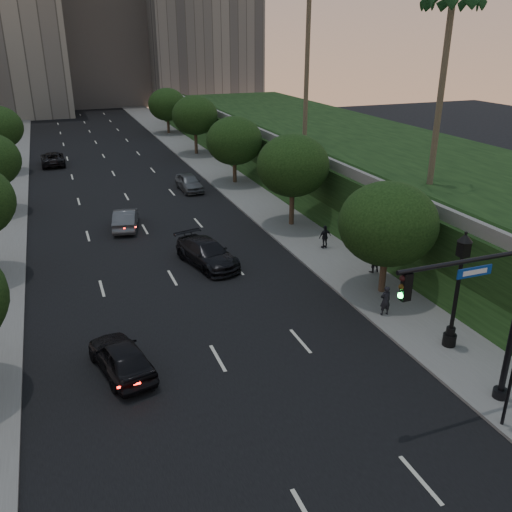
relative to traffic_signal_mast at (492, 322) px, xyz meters
name	(u,v)px	position (x,y,z in m)	size (l,w,h in m)	color
ground	(259,431)	(-8.30, 1.67, -3.67)	(160.00, 160.00, 0.00)	black
road_surface	(130,203)	(-8.30, 31.67, -3.66)	(16.00, 140.00, 0.02)	black
sidewalk_right	(245,191)	(1.95, 31.67, -3.60)	(4.50, 140.00, 0.15)	slate
embankment	(372,164)	(13.70, 29.67, -1.67)	(18.00, 90.00, 4.00)	black
parapet_wall	(288,145)	(5.20, 29.67, 0.68)	(0.35, 90.00, 0.70)	slate
office_block_mid	(98,34)	(-2.30, 103.67, 9.33)	(22.00, 18.00, 26.00)	#9B948E
office_block_right	(195,6)	(15.70, 97.67, 14.33)	(20.00, 22.00, 36.00)	gray
tree_right_a	(388,224)	(2.00, 9.67, 0.35)	(5.20, 5.20, 6.24)	#38281C
tree_right_b	(293,166)	(2.00, 21.67, 0.84)	(5.20, 5.20, 6.74)	#38281C
tree_right_c	(234,141)	(2.00, 34.67, 0.35)	(5.20, 5.20, 6.24)	#38281C
tree_right_d	(195,115)	(2.00, 48.67, 0.84)	(5.20, 5.20, 6.74)	#38281C
tree_right_e	(167,105)	(2.00, 63.67, 0.35)	(5.20, 5.20, 6.24)	#38281C
traffic_signal_mast	(492,322)	(0.00, 0.00, 0.00)	(5.68, 0.56, 7.00)	black
street_lamp	(456,296)	(1.75, 3.80, -1.04)	(0.64, 0.64, 5.62)	black
pedestrian_signal	(510,392)	(0.01, -1.31, -2.11)	(0.30, 0.33, 2.50)	black
sedan_near_left	(121,357)	(-12.34, 7.12, -2.92)	(1.78, 4.42, 1.50)	black
sedan_mid_left	(126,219)	(-9.51, 25.42, -2.94)	(1.56, 4.47, 1.47)	#4F5256
sedan_far_left	(53,159)	(-13.85, 48.91, -2.96)	(2.35, 5.10, 1.42)	black
sedan_near_right	(207,253)	(-5.83, 16.85, -2.90)	(2.16, 5.32, 1.54)	black
sedan_far_right	(189,182)	(-2.65, 33.78, -2.92)	(1.78, 4.42, 1.51)	#55595C
pedestrian_a	(385,301)	(0.62, 7.30, -2.74)	(0.57, 0.37, 1.56)	black
pedestrian_b	(373,259)	(2.91, 12.06, -2.73)	(0.77, 0.60, 1.59)	black
pedestrian_c	(325,237)	(2.06, 16.49, -2.75)	(0.90, 0.38, 1.54)	black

